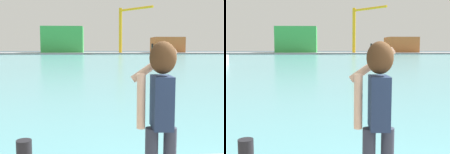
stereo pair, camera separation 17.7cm
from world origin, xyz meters
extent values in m
plane|color=#334751|center=(0.00, 50.00, 0.00)|extent=(220.00, 220.00, 0.00)
cube|color=#599EA8|center=(0.00, 52.00, 0.01)|extent=(140.00, 100.00, 0.02)
cube|color=gray|center=(0.00, 92.00, 0.23)|extent=(140.00, 20.00, 0.45)
cube|color=#1E2D4C|center=(-1.18, 0.74, 1.56)|extent=(0.22, 0.35, 0.56)
sphere|color=#E0B293|center=(-1.18, 0.74, 2.02)|extent=(0.22, 0.22, 0.22)
ellipsoid|color=#472D19|center=(-1.18, 0.72, 2.03)|extent=(0.28, 0.26, 0.34)
cylinder|color=#E0B293|center=(-1.40, 0.74, 1.57)|extent=(0.09, 0.09, 0.58)
cylinder|color=#E0B293|center=(-1.22, 0.96, 1.94)|extent=(0.53, 0.11, 0.40)
cube|color=black|center=(-1.22, 1.08, 2.11)|extent=(0.02, 0.07, 0.14)
cube|color=green|center=(-11.49, 92.67, 4.72)|extent=(13.43, 9.60, 8.53)
cube|color=#B26633|center=(24.19, 92.66, 3.04)|extent=(10.07, 9.12, 5.17)
cylinder|color=yellow|center=(7.27, 86.55, 7.48)|extent=(1.00, 1.00, 14.06)
cylinder|color=yellow|center=(11.41, 81.77, 13.72)|extent=(8.80, 10.00, 0.70)
camera|label=1|loc=(-1.92, -2.09, 2.13)|focal=44.38mm
camera|label=2|loc=(-1.74, -2.10, 2.13)|focal=44.38mm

